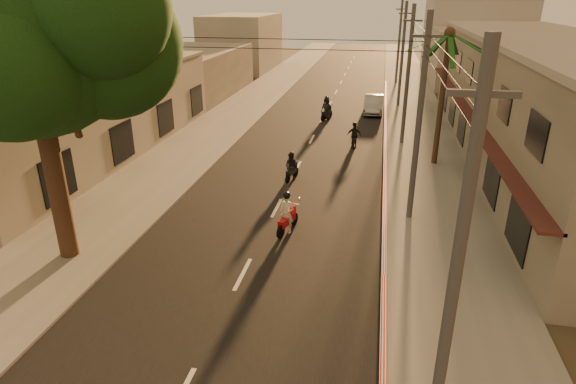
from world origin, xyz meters
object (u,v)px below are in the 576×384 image
object	(u,v)px
scooter_mid_b	(354,136)
scooter_mid_a	(292,167)
scooter_red	(287,215)
broadleaf_tree	(39,29)
palm_tree	(449,41)
scooter_far_a	(326,109)
parked_car	(374,104)

from	to	relation	value
scooter_mid_b	scooter_mid_a	bearing A→B (deg)	-116.26
scooter_red	scooter_mid_b	bearing A→B (deg)	96.45
broadleaf_tree	palm_tree	size ratio (longest dim) A/B	1.48
palm_tree	scooter_red	distance (m)	14.03
palm_tree	scooter_far_a	distance (m)	14.00
scooter_red	scooter_mid_b	size ratio (longest dim) A/B	1.09
scooter_far_a	palm_tree	bearing A→B (deg)	-33.46
broadleaf_tree	scooter_red	world-z (taller)	broadleaf_tree
palm_tree	scooter_far_a	size ratio (longest dim) A/B	4.21
scooter_far_a	scooter_mid_b	bearing A→B (deg)	-50.68
scooter_red	scooter_mid_a	xyz separation A→B (m)	(-0.94, 6.22, -0.09)
scooter_far_a	broadleaf_tree	bearing A→B (deg)	-87.47
palm_tree	scooter_mid_a	size ratio (longest dim) A/B	4.98
broadleaf_tree	scooter_mid_a	size ratio (longest dim) A/B	7.35
palm_tree	parked_car	size ratio (longest dim) A/B	1.81
scooter_mid_b	scooter_far_a	xyz separation A→B (m)	(-2.67, 7.14, 0.12)
scooter_red	parked_car	bearing A→B (deg)	97.81
broadleaf_tree	scooter_red	xyz separation A→B (m)	(7.57, 3.49, -7.64)
palm_tree	parked_car	bearing A→B (deg)	106.81
scooter_mid_b	parked_car	xyz separation A→B (m)	(1.04, 10.33, -0.01)
palm_tree	scooter_red	xyz separation A→B (m)	(-7.04, -10.36, -6.31)
scooter_mid_b	scooter_red	bearing A→B (deg)	-101.77
broadleaf_tree	parked_car	distance (m)	29.99
broadleaf_tree	scooter_far_a	world-z (taller)	broadleaf_tree
scooter_mid_b	scooter_far_a	bearing A→B (deg)	107.57
parked_car	scooter_mid_a	bearing A→B (deg)	-103.13
scooter_red	palm_tree	bearing A→B (deg)	71.12
scooter_mid_b	scooter_far_a	world-z (taller)	scooter_far_a
scooter_mid_b	parked_car	size ratio (longest dim) A/B	0.38
broadleaf_tree	scooter_far_a	xyz separation A→B (m)	(6.95, 23.76, -7.59)
scooter_mid_a	parked_car	size ratio (longest dim) A/B	0.36
scooter_red	parked_car	size ratio (longest dim) A/B	0.42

